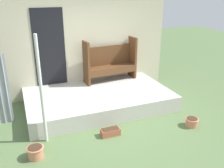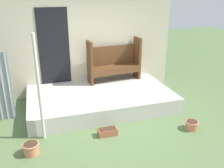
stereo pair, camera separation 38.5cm
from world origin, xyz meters
name	(u,v)px [view 1 (the left image)]	position (x,y,z in m)	size (l,w,h in m)	color
ground_plane	(113,125)	(0.00, 0.00, 0.00)	(24.00, 24.00, 0.00)	#5B7547
porch_slab	(99,99)	(0.01, 1.02, 0.19)	(3.56, 2.04, 0.38)	beige
house_wall	(84,48)	(-0.03, 2.07, 1.30)	(4.76, 0.08, 2.60)	beige
support_post	(41,92)	(-1.46, -0.08, 1.06)	(0.06, 0.06, 2.11)	silver
bench	(110,61)	(0.61, 1.79, 0.94)	(1.51, 0.53, 1.17)	brown
flower_pot_left	(35,152)	(-1.71, -0.54, 0.12)	(0.31, 0.31, 0.22)	tan
flower_pot_middle	(192,122)	(1.58, -0.67, 0.10)	(0.29, 0.29, 0.19)	tan
planter_box_rect	(110,132)	(-0.21, -0.35, 0.07)	(0.39, 0.19, 0.15)	#B26042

